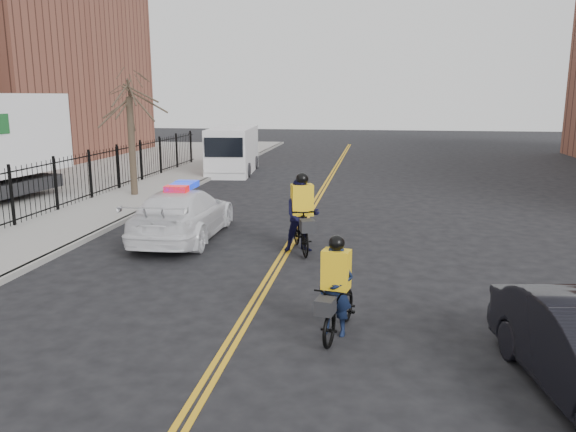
# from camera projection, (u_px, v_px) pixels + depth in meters

# --- Properties ---
(ground) EXTENTS (120.00, 120.00, 0.00)m
(ground) POSITION_uv_depth(u_px,v_px,m) (266.00, 285.00, 12.74)
(ground) COLOR black
(ground) RESTS_ON ground
(center_line_left) EXTENTS (0.10, 60.00, 0.01)m
(center_line_left) POSITION_uv_depth(u_px,v_px,m) (306.00, 213.00, 20.47)
(center_line_left) COLOR gold
(center_line_left) RESTS_ON ground
(center_line_right) EXTENTS (0.10, 60.00, 0.01)m
(center_line_right) POSITION_uv_depth(u_px,v_px,m) (311.00, 213.00, 20.45)
(center_line_right) COLOR gold
(center_line_right) RESTS_ON ground
(sidewalk) EXTENTS (3.00, 60.00, 0.15)m
(sidewalk) POSITION_uv_depth(u_px,v_px,m) (115.00, 205.00, 21.59)
(sidewalk) COLOR gray
(sidewalk) RESTS_ON ground
(curb) EXTENTS (0.20, 60.00, 0.15)m
(curb) POSITION_uv_depth(u_px,v_px,m) (152.00, 206.00, 21.36)
(curb) COLOR gray
(curb) RESTS_ON ground
(iron_fence) EXTENTS (0.12, 28.00, 2.00)m
(iron_fence) POSITION_uv_depth(u_px,v_px,m) (77.00, 180.00, 21.63)
(iron_fence) COLOR black
(iron_fence) RESTS_ON ground
(warehouse_far) EXTENTS (14.00, 18.00, 14.00)m
(warehouse_far) POSITION_uv_depth(u_px,v_px,m) (1.00, 54.00, 37.96)
(warehouse_far) COLOR brown
(warehouse_far) RESTS_ON ground
(street_tree) EXTENTS (3.20, 3.20, 4.80)m
(street_tree) POSITION_uv_depth(u_px,v_px,m) (130.00, 112.00, 22.81)
(street_tree) COLOR #33271E
(street_tree) RESTS_ON sidewalk
(police_cruiser) EXTENTS (2.26, 5.26, 1.67)m
(police_cruiser) POSITION_uv_depth(u_px,v_px,m) (183.00, 214.00, 16.68)
(police_cruiser) COLOR white
(police_cruiser) RESTS_ON ground
(cargo_van) EXTENTS (2.73, 6.12, 2.48)m
(cargo_van) POSITION_uv_depth(u_px,v_px,m) (232.00, 151.00, 30.88)
(cargo_van) COLOR white
(cargo_van) RESTS_ON ground
(cyclist_near) EXTENTS (1.00, 1.95, 1.83)m
(cyclist_near) POSITION_uv_depth(u_px,v_px,m) (335.00, 300.00, 9.97)
(cyclist_near) COLOR black
(cyclist_near) RESTS_ON ground
(cyclist_far) EXTENTS (1.25, 2.25, 2.19)m
(cyclist_far) POSITION_uv_depth(u_px,v_px,m) (302.00, 221.00, 15.25)
(cyclist_far) COLOR black
(cyclist_far) RESTS_ON ground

